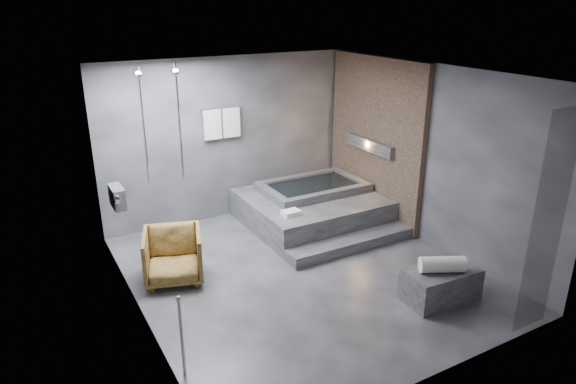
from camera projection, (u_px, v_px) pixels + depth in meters
room at (319, 148)px, 7.10m from camera, size 5.00×5.04×2.82m
tub_deck at (311, 209)px, 8.90m from camera, size 2.20×2.00×0.50m
tub_step at (351, 244)px, 8.00m from camera, size 2.20×0.36×0.18m
concrete_bench at (441, 284)px, 6.62m from camera, size 0.99×0.58×0.43m
driftwood_chair at (173, 256)px, 7.04m from camera, size 0.98×0.99×0.72m
rolled_towel at (442, 264)px, 6.45m from camera, size 0.60×0.44×0.21m
deck_towel at (291, 213)px, 8.01m from camera, size 0.28×0.21×0.07m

